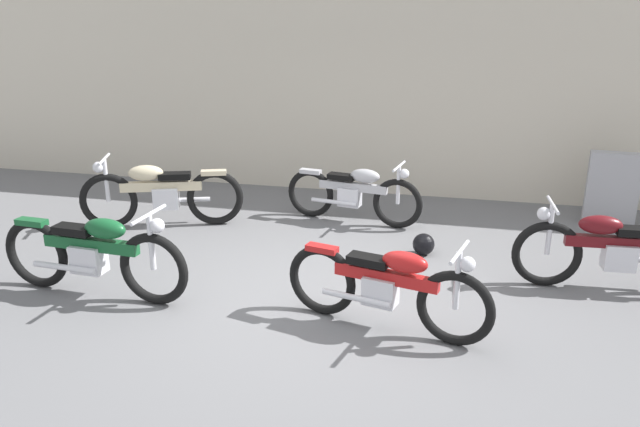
% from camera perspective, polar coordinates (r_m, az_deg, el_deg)
% --- Properties ---
extents(ground_plane, '(40.00, 40.00, 0.00)m').
position_cam_1_polar(ground_plane, '(6.59, -0.19, -7.69)').
color(ground_plane, slate).
extents(building_wall, '(18.00, 0.30, 3.52)m').
position_cam_1_polar(building_wall, '(10.01, 5.30, 11.86)').
color(building_wall, beige).
rests_on(building_wall, ground_plane).
extents(stone_marker, '(0.69, 0.26, 1.02)m').
position_cam_1_polar(stone_marker, '(9.49, 25.31, 2.09)').
color(stone_marker, '#9E9EA3').
rests_on(stone_marker, ground_plane).
extents(helmet, '(0.27, 0.27, 0.27)m').
position_cam_1_polar(helmet, '(7.72, 9.51, -2.81)').
color(helmet, black).
rests_on(helmet, ground_plane).
extents(motorcycle_cream, '(2.12, 0.94, 0.99)m').
position_cam_1_polar(motorcycle_cream, '(8.76, -14.48, 1.82)').
color(motorcycle_cream, black).
rests_on(motorcycle_cream, ground_plane).
extents(motorcycle_maroon, '(2.11, 0.59, 0.94)m').
position_cam_1_polar(motorcycle_maroon, '(7.27, 25.38, -3.09)').
color(motorcycle_maroon, black).
rests_on(motorcycle_maroon, ground_plane).
extents(motorcycle_red, '(2.01, 0.72, 0.92)m').
position_cam_1_polar(motorcycle_red, '(5.83, 6.21, -6.65)').
color(motorcycle_red, black).
rests_on(motorcycle_red, ground_plane).
extents(motorcycle_silver, '(1.98, 0.59, 0.89)m').
position_cam_1_polar(motorcycle_silver, '(8.67, 3.15, 1.90)').
color(motorcycle_silver, black).
rests_on(motorcycle_silver, ground_plane).
extents(motorcycle_green, '(2.20, 0.61, 0.99)m').
position_cam_1_polar(motorcycle_green, '(6.85, -20.11, -3.47)').
color(motorcycle_green, black).
rests_on(motorcycle_green, ground_plane).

